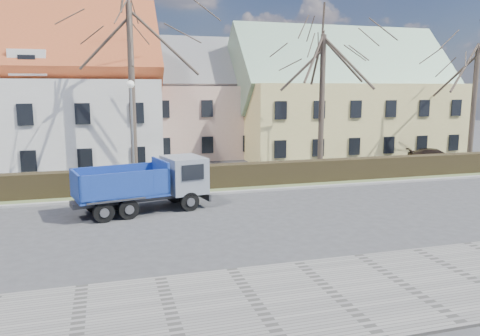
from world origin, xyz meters
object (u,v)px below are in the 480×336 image
object	(u,v)px
dump_truck	(138,185)
streetlight	(132,135)
cart_frame	(119,195)
parked_car_b	(435,156)

from	to	relation	value
dump_truck	streetlight	size ratio (longest dim) A/B	1.02
streetlight	cart_frame	size ratio (longest dim) A/B	8.85
dump_truck	streetlight	xyz separation A→B (m)	(0.13, 4.98, 1.82)
streetlight	cart_frame	bearing A→B (deg)	-110.05
streetlight	cart_frame	world-z (taller)	streetlight
cart_frame	parked_car_b	distance (m)	23.93
dump_truck	parked_car_b	size ratio (longest dim) A/B	1.57
streetlight	parked_car_b	size ratio (longest dim) A/B	1.54
dump_truck	streetlight	world-z (taller)	streetlight
dump_truck	cart_frame	bearing A→B (deg)	95.12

